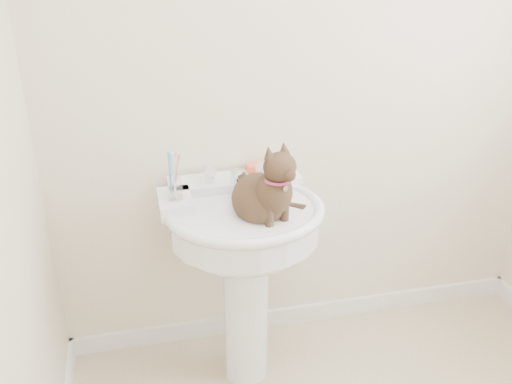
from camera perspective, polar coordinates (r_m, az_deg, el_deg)
wall_back at (r=2.35m, az=5.55°, el=11.89°), size 2.20×0.00×2.50m
baseboard_back at (r=2.89m, az=4.57°, el=-12.02°), size 2.20×0.02×0.09m
pedestal_sink at (r=2.23m, az=-1.17°, el=-4.92°), size 0.62×0.61×0.86m
faucet at (r=2.26m, az=-1.95°, el=1.98°), size 0.28×0.12×0.14m
soap_bar at (r=2.37m, az=0.16°, el=2.46°), size 0.09×0.06×0.03m
toothbrush_cup at (r=2.14m, az=-8.17°, el=0.49°), size 0.07×0.07×0.19m
cat at (r=2.07m, az=0.80°, el=-0.25°), size 0.23×0.29×0.42m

